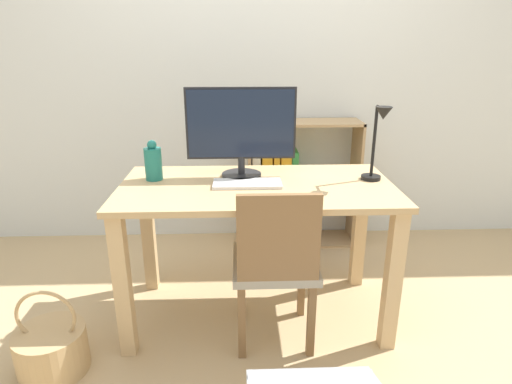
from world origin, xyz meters
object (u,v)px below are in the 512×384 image
bookshelf (283,188)px  desk_lamp (378,137)px  keyboard (247,184)px  monitor (241,128)px  basket (52,349)px  vase (153,163)px  chair (276,262)px

bookshelf → desk_lamp: bearing=-68.0°
keyboard → desk_lamp: (0.64, 0.02, 0.23)m
desk_lamp → bookshelf: 1.12m
monitor → basket: monitor is taller
desk_lamp → basket: desk_lamp is taller
bookshelf → basket: size_ratio=2.18×
bookshelf → basket: 1.78m
monitor → keyboard: 0.29m
keyboard → desk_lamp: 0.68m
monitor → bookshelf: size_ratio=0.62×
monitor → vase: monitor is taller
monitor → bookshelf: 1.01m
monitor → chair: (0.15, -0.39, -0.56)m
chair → vase: bearing=143.2°
monitor → chair: bearing=-68.3°
keyboard → bookshelf: (0.28, 0.91, -0.34)m
chair → bookshelf: (0.15, 1.15, -0.03)m
bookshelf → monitor: bearing=-111.7°
vase → desk_lamp: (1.11, -0.10, 0.14)m
vase → basket: (-0.42, -0.50, -0.73)m
vase → chair: 0.80m
desk_lamp → keyboard: bearing=-178.5°
keyboard → chair: (0.13, -0.23, -0.31)m
vase → basket: vase is taller
keyboard → bookshelf: 1.01m
keyboard → bookshelf: size_ratio=0.37×
monitor → desk_lamp: 0.68m
vase → desk_lamp: bearing=-5.0°
keyboard → basket: size_ratio=0.81×
desk_lamp → vase: bearing=175.0°
chair → keyboard: bearing=111.4°
chair → basket: 1.09m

